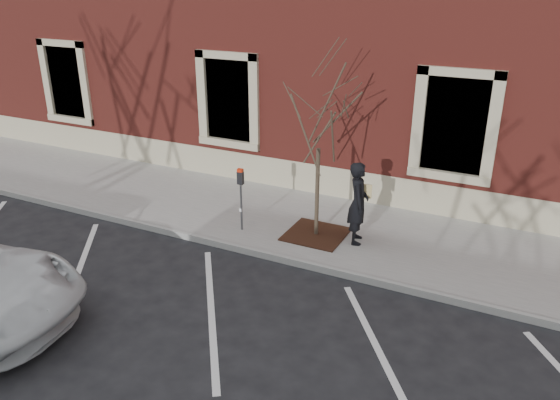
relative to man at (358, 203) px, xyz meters
The scene contains 9 objects.
ground 2.26m from the man, 140.29° to the right, with size 120.00×120.00×0.00m, color #28282B.
sidewalk_near 1.88m from the man, 162.73° to the left, with size 40.00×3.50×0.15m, color #ADA8A2.
curb_near 2.25m from the man, 139.20° to the right, with size 40.00×0.12×0.15m, color #9E9E99.
parking_stripes 3.94m from the man, 113.82° to the right, with size 28.00×4.40×0.01m, color silver, non-canonical shape.
building_civic 7.26m from the man, 103.34° to the left, with size 40.00×8.62×8.00m.
man is the anchor object (origin of this frame).
parking_meter 2.62m from the man, 166.79° to the right, with size 0.13×0.10×1.47m.
tree_grate 1.28m from the man, behind, with size 1.29×1.29×0.03m, color #371E11.
sapling 1.91m from the man, behind, with size 2.22×2.22×3.69m.
Camera 1 is at (4.79, -9.08, 5.63)m, focal length 35.00 mm.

